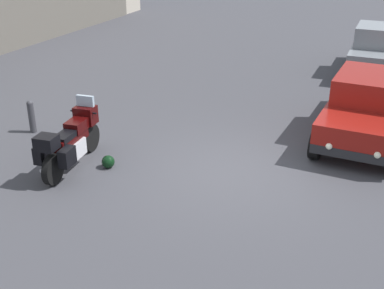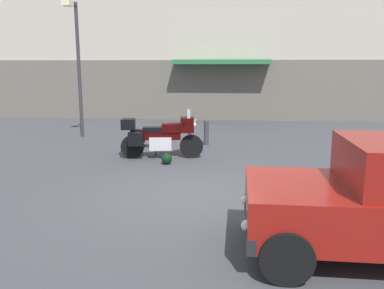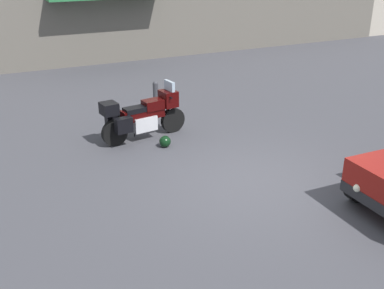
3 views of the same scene
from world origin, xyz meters
TOP-DOWN VIEW (x-y plane):
  - ground_plane at (0.00, 0.00)m, footprint 80.00×80.00m
  - motorcycle at (-1.26, 3.17)m, footprint 2.26×0.90m
  - helmet at (-0.97, 2.45)m, footprint 0.28×0.28m
  - bollard_curbside at (-0.12, 5.22)m, footprint 0.16×0.16m

SIDE VIEW (x-z plane):
  - ground_plane at x=0.00m, z-range 0.00..0.00m
  - helmet at x=-0.97m, z-range 0.00..0.28m
  - bollard_curbside at x=-0.12m, z-range 0.03..0.86m
  - motorcycle at x=-1.26m, z-range -0.06..1.30m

